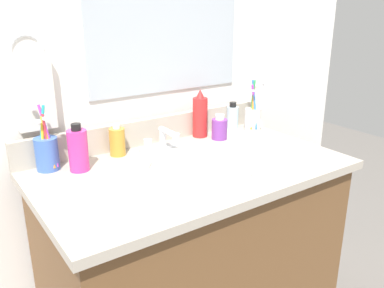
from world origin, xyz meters
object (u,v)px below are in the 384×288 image
bottle_spray_red (200,116)px  bottle_cream_purple (219,128)px  cup_white_ceramic (253,117)px  cup_blue_plastic (47,152)px  bottle_soap_pink (78,150)px  bottle_gel_clear (233,117)px  bottle_oil_amber (117,141)px  hand_towel (34,93)px  faucet (163,142)px

bottle_spray_red → bottle_cream_purple: bearing=-58.8°
cup_white_ceramic → cup_blue_plastic: bearing=176.3°
bottle_spray_red → bottle_soap_pink: size_ratio=1.23×
bottle_spray_red → bottle_gel_clear: (0.16, 0.01, -0.03)m
cup_white_ceramic → bottle_oil_amber: bearing=175.2°
bottle_cream_purple → bottle_soap_pink: bearing=179.8°
hand_towel → bottle_soap_pink: (0.07, -0.12, -0.16)m
bottle_gel_clear → hand_towel: bearing=176.1°
bottle_soap_pink → bottle_gel_clear: bearing=6.5°
hand_towel → cup_blue_plastic: size_ratio=1.11×
hand_towel → cup_white_ceramic: hand_towel is taller
hand_towel → bottle_cream_purple: size_ratio=2.39×
faucet → bottle_spray_red: (0.19, 0.06, 0.05)m
bottle_oil_amber → bottle_gel_clear: 0.50m
bottle_cream_purple → cup_blue_plastic: size_ratio=0.46×
bottle_spray_red → bottle_oil_amber: bottle_spray_red is taller
bottle_soap_pink → cup_white_ceramic: (0.70, 0.01, -0.01)m
faucet → cup_white_ceramic: (0.40, 0.00, 0.03)m
bottle_oil_amber → bottle_cream_purple: bearing=-8.4°
bottle_soap_pink → bottle_gel_clear: bottle_soap_pink is taller
bottle_spray_red → bottle_soap_pink: 0.49m
cup_white_ceramic → faucet: bearing=-180.0°
faucet → cup_blue_plastic: 0.37m
bottle_cream_purple → bottle_spray_red: bearing=121.2°
hand_towel → faucet: bearing=-17.5°
bottle_spray_red → cup_white_ceramic: (0.21, -0.06, -0.02)m
bottle_oil_amber → bottle_gel_clear: (0.50, 0.02, -0.00)m
faucet → bottle_spray_red: bearing=16.2°
faucet → bottle_oil_amber: (-0.15, 0.05, 0.02)m
bottle_soap_pink → bottle_gel_clear: 0.65m
bottle_soap_pink → bottle_cream_purple: size_ratio=1.56×
hand_towel → bottle_oil_amber: 0.29m
hand_towel → bottle_oil_amber: hand_towel is taller
bottle_spray_red → bottle_oil_amber: size_ratio=1.67×
cup_blue_plastic → bottle_gel_clear: bearing=1.2°
bottle_cream_purple → cup_white_ceramic: size_ratio=0.46×
bottle_gel_clear → cup_white_ceramic: cup_white_ceramic is taller
bottle_spray_red → bottle_soap_pink: bearing=-172.5°
hand_towel → bottle_soap_pink: 0.21m
hand_towel → bottle_gel_clear: bearing=-3.9°
hand_towel → cup_white_ceramic: size_ratio=1.11×
bottle_soap_pink → bottle_oil_amber: bearing=19.9°
bottle_soap_pink → bottle_cream_purple: bottle_soap_pink is taller
bottle_soap_pink → cup_blue_plastic: size_ratio=0.72×
bottle_spray_red → bottle_cream_purple: (0.04, -0.07, -0.04)m
bottle_gel_clear → cup_blue_plastic: (-0.73, -0.02, 0.01)m
hand_towel → cup_blue_plastic: bearing=-90.3°
bottle_gel_clear → bottle_cream_purple: 0.15m
bottle_gel_clear → bottle_cream_purple: bottle_gel_clear is taller
bottle_spray_red → cup_white_ceramic: cup_white_ceramic is taller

